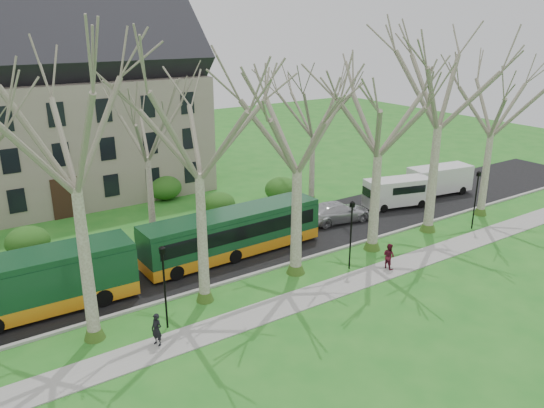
{
  "coord_description": "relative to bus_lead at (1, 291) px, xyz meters",
  "views": [
    {
      "loc": [
        -14.48,
        -22.93,
        14.36
      ],
      "look_at": [
        2.95,
        3.0,
        3.64
      ],
      "focal_mm": 35.0,
      "sensor_mm": 36.0,
      "label": 1
    }
  ],
  "objects": [
    {
      "name": "ground",
      "position": [
        12.56,
        -4.12,
        -1.7
      ],
      "size": [
        120.0,
        120.0,
        0.0
      ],
      "primitive_type": "plane",
      "color": "#237120",
      "rests_on": "ground"
    },
    {
      "name": "sidewalk",
      "position": [
        12.56,
        -6.62,
        -1.67
      ],
      "size": [
        70.0,
        2.0,
        0.06
      ],
      "primitive_type": "cube",
      "color": "gray",
      "rests_on": "ground"
    },
    {
      "name": "road",
      "position": [
        12.56,
        1.38,
        -1.67
      ],
      "size": [
        80.0,
        8.0,
        0.06
      ],
      "primitive_type": "cube",
      "color": "black",
      "rests_on": "ground"
    },
    {
      "name": "curb",
      "position": [
        12.56,
        -2.62,
        -1.63
      ],
      "size": [
        80.0,
        0.25,
        0.14
      ],
      "primitive_type": "cube",
      "color": "#A5A39E",
      "rests_on": "ground"
    },
    {
      "name": "building",
      "position": [
        6.56,
        19.88,
        6.36
      ],
      "size": [
        26.5,
        12.2,
        16.0
      ],
      "color": "gray",
      "rests_on": "ground"
    },
    {
      "name": "tree_row_verge",
      "position": [
        12.56,
        -3.82,
        5.3
      ],
      "size": [
        49.0,
        7.0,
        14.0
      ],
      "color": "gray",
      "rests_on": "ground"
    },
    {
      "name": "tree_row_far",
      "position": [
        11.23,
        6.88,
        4.3
      ],
      "size": [
        33.0,
        7.0,
        12.0
      ],
      "color": "gray",
      "rests_on": "ground"
    },
    {
      "name": "lamp_row",
      "position": [
        12.56,
        -5.12,
        0.87
      ],
      "size": [
        36.22,
        0.22,
        4.3
      ],
      "color": "black",
      "rests_on": "ground"
    },
    {
      "name": "hedges",
      "position": [
        7.89,
        9.88,
        -0.7
      ],
      "size": [
        30.6,
        8.6,
        2.0
      ],
      "color": "#174D16",
      "rests_on": "ground"
    },
    {
      "name": "bus_lead",
      "position": [
        0.0,
        0.0,
        0.0
      ],
      "size": [
        13.21,
        3.09,
        3.28
      ],
      "primitive_type": null,
      "rotation": [
        0.0,
        0.0,
        -0.03
      ],
      "color": "#134223",
      "rests_on": "road"
    },
    {
      "name": "bus_follow",
      "position": [
        13.63,
        0.56,
        -0.12
      ],
      "size": [
        12.21,
        2.83,
        3.04
      ],
      "primitive_type": null,
      "rotation": [
        0.0,
        0.0,
        0.02
      ],
      "color": "#134223",
      "rests_on": "road"
    },
    {
      "name": "sedan",
      "position": [
        23.14,
        1.39,
        -0.87
      ],
      "size": [
        5.57,
        2.92,
        1.54
      ],
      "primitive_type": "imported",
      "rotation": [
        0.0,
        0.0,
        1.42
      ],
      "color": "#B2B2B7",
      "rests_on": "road"
    },
    {
      "name": "van_a",
      "position": [
        29.46,
        1.32,
        -0.46
      ],
      "size": [
        5.73,
        3.31,
        2.36
      ],
      "primitive_type": null,
      "rotation": [
        0.0,
        0.0,
        -0.26
      ],
      "color": "silver",
      "rests_on": "road"
    },
    {
      "name": "van_b",
      "position": [
        35.02,
        1.65,
        -0.4
      ],
      "size": [
        5.97,
        3.03,
        2.49
      ],
      "primitive_type": null,
      "rotation": [
        0.0,
        0.0,
        -0.17
      ],
      "color": "silver",
      "rests_on": "road"
    },
    {
      "name": "pedestrian_a",
      "position": [
        5.55,
        -6.33,
        -0.84
      ],
      "size": [
        0.59,
        0.69,
        1.6
      ],
      "primitive_type": "imported",
      "rotation": [
        0.0,
        0.0,
        -1.15
      ],
      "color": "black",
      "rests_on": "sidewalk"
    },
    {
      "name": "pedestrian_b",
      "position": [
        20.49,
        -6.52,
        -0.83
      ],
      "size": [
        0.65,
        0.81,
        1.62
      ],
      "primitive_type": "imported",
      "rotation": [
        0.0,
        0.0,
        1.62
      ],
      "color": "#521222",
      "rests_on": "sidewalk"
    }
  ]
}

